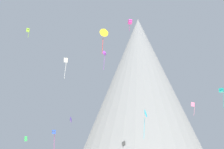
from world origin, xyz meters
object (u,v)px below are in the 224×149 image
Objects in this scene: kite_violet_high at (105,53)px; kite_yellow_mid at (104,33)px; kite_blue_low at (54,132)px; kite_white_mid at (66,63)px; kite_green_low at (26,139)px; kite_magenta_high at (130,22)px; kite_lime_high at (28,30)px; kite_indigo_low at (70,120)px; kite_pink_mid at (193,106)px; rock_massif at (144,101)px; kite_teal_mid at (221,91)px; kite_cyan_low at (145,114)px.

kite_violet_high is 1.11× the size of kite_yellow_mid.
kite_white_mid is at bearing -86.76° from kite_blue_low.
kite_violet_high is at bearing -107.38° from kite_green_low.
kite_magenta_high reaches higher than kite_lime_high.
kite_lime_high is 2.44× the size of kite_green_low.
kite_indigo_low is 0.45× the size of kite_pink_mid.
kite_white_mid is 18.27m from kite_yellow_mid.
kite_magenta_high is at bearing -123.40° from kite_yellow_mid.
kite_magenta_high reaches higher than kite_white_mid.
kite_violet_high is (-16.80, -39.65, 5.06)m from rock_massif.
kite_green_low is (-24.28, -10.46, -33.79)m from kite_magenta_high.
kite_blue_low is at bearing 164.17° from kite_magenta_high.
kite_white_mid is at bearing 58.52° from kite_pink_mid.
kite_lime_high is 0.48× the size of kite_blue_low.
kite_magenta_high is 32.61m from kite_indigo_low.
kite_teal_mid reaches higher than kite_pink_mid.
kite_violet_high is 25.66m from kite_cyan_low.
kite_lime_high is 0.48× the size of kite_teal_mid.
kite_cyan_low is at bearing -99.29° from rock_massif.
rock_massif is 10.86× the size of kite_violet_high.
rock_massif is 11.76× the size of kite_white_mid.
kite_lime_high is (-30.26, 21.00, 27.70)m from kite_cyan_low.
kite_teal_mid is 1.42× the size of kite_pink_mid.
kite_cyan_low is (-9.05, -55.29, -13.75)m from rock_massif.
kite_blue_low is at bearing -110.97° from kite_cyan_low.
kite_white_mid reaches higher than kite_indigo_low.
kite_lime_high reaches higher than kite_white_mid.
kite_lime_high is (-39.31, -34.28, 13.94)m from rock_massif.
rock_massif is at bearing -104.55° from kite_white_mid.
kite_blue_low is 5.09× the size of kite_green_low.
kite_violet_high is 0.97× the size of kite_cyan_low.
kite_white_mid is at bearing -119.00° from rock_massif.
kite_violet_high is 30.05m from kite_green_low.
kite_white_mid is 1.94× the size of kite_lime_high.
kite_cyan_low is 46.09m from kite_lime_high.
kite_teal_mid reaches higher than kite_cyan_low.
kite_pink_mid reaches higher than kite_indigo_low.
kite_magenta_high is 0.62× the size of kite_blue_low.
kite_teal_mid is 42.78m from kite_yellow_mid.
kite_pink_mid is 44.88m from kite_green_low.
kite_cyan_low is 1.48× the size of kite_pink_mid.
kite_yellow_mid reaches higher than kite_indigo_low.
kite_magenta_high is 0.59× the size of kite_cyan_low.
kite_teal_mid is at bearing 67.66° from kite_indigo_low.
kite_yellow_mid reaches higher than kite_pink_mid.
kite_violet_high is at bearing 49.22° from kite_pink_mid.
kite_lime_high is (-13.05, 13.09, 14.49)m from kite_white_mid.
rock_massif is 22.82× the size of kite_lime_high.
kite_violet_high is at bearing -126.32° from kite_white_mid.
kite_white_mid is at bearing -91.69° from kite_cyan_low.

